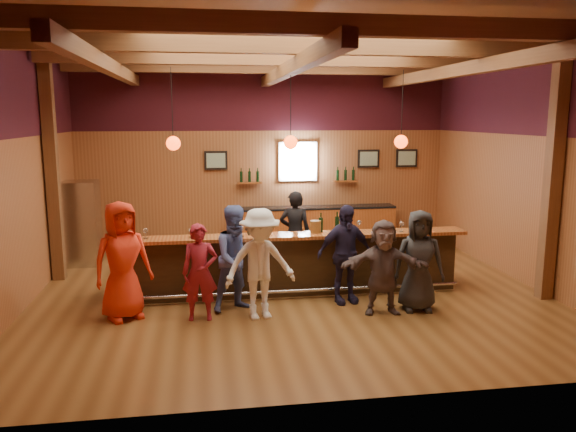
{
  "coord_description": "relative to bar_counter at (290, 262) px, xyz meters",
  "views": [
    {
      "loc": [
        -1.53,
        -9.68,
        3.16
      ],
      "look_at": [
        0.0,
        0.3,
        1.35
      ],
      "focal_mm": 35.0,
      "sensor_mm": 36.0,
      "label": 1
    }
  ],
  "objects": [
    {
      "name": "glass_c",
      "position": [
        -1.67,
        -0.3,
        0.72
      ],
      "size": [
        0.08,
        0.08,
        0.19
      ],
      "color": "silver",
      "rests_on": "bar_counter"
    },
    {
      "name": "framed_pictures",
      "position": [
        1.65,
        3.79,
        1.58
      ],
      "size": [
        5.35,
        0.05,
        0.45
      ],
      "color": "black",
      "rests_on": "room"
    },
    {
      "name": "glass_h",
      "position": [
        1.96,
        -0.41,
        0.72
      ],
      "size": [
        0.08,
        0.08,
        0.19
      ],
      "color": "silver",
      "rests_on": "bar_counter"
    },
    {
      "name": "wine_shelves",
      "position": [
        0.78,
        3.73,
        1.1
      ],
      "size": [
        3.0,
        0.18,
        0.3
      ],
      "color": "brown",
      "rests_on": "room"
    },
    {
      "name": "customer_white",
      "position": [
        -0.69,
        -1.38,
        0.36
      ],
      "size": [
        1.24,
        0.87,
        1.76
      ],
      "primitive_type": "imported",
      "rotation": [
        0.0,
        0.0,
        0.21
      ],
      "color": "white",
      "rests_on": "ground"
    },
    {
      "name": "stainless_fridge",
      "position": [
        -4.12,
        2.45,
        0.38
      ],
      "size": [
        0.7,
        0.7,
        1.8
      ],
      "primitive_type": "cube",
      "color": "silver",
      "rests_on": "ground"
    },
    {
      "name": "glass_g",
      "position": [
        1.22,
        -0.22,
        0.73
      ],
      "size": [
        0.09,
        0.09,
        0.19
      ],
      "color": "silver",
      "rests_on": "bar_counter"
    },
    {
      "name": "pendant_lights",
      "position": [
        -0.02,
        -0.15,
        2.19
      ],
      "size": [
        4.24,
        0.24,
        1.37
      ],
      "color": "black",
      "rests_on": "room"
    },
    {
      "name": "customer_denim",
      "position": [
        -1.02,
        -0.95,
        0.35
      ],
      "size": [
        1.03,
        0.92,
        1.74
      ],
      "primitive_type": "imported",
      "rotation": [
        0.0,
        0.0,
        0.37
      ],
      "color": "#5162A3",
      "rests_on": "ground"
    },
    {
      "name": "ice_bucket",
      "position": [
        0.42,
        -0.25,
        0.7
      ],
      "size": [
        0.2,
        0.2,
        0.21
      ],
      "primitive_type": "cylinder",
      "color": "brown",
      "rests_on": "bar_counter"
    },
    {
      "name": "bottle_b",
      "position": [
        0.83,
        -0.17,
        0.73
      ],
      "size": [
        0.08,
        0.08,
        0.35
      ],
      "color": "black",
      "rests_on": "bar_counter"
    },
    {
      "name": "customer_dark",
      "position": [
        1.9,
        -1.4,
        0.31
      ],
      "size": [
        0.88,
        0.64,
        1.66
      ],
      "primitive_type": "imported",
      "rotation": [
        0.0,
        0.0,
        -0.15
      ],
      "color": "#272729",
      "rests_on": "ground"
    },
    {
      "name": "bottle_a",
      "position": [
        0.52,
        -0.2,
        0.72
      ],
      "size": [
        0.07,
        0.07,
        0.34
      ],
      "color": "black",
      "rests_on": "bar_counter"
    },
    {
      "name": "room",
      "position": [
        -0.02,
        -0.09,
        2.69
      ],
      "size": [
        9.04,
        9.0,
        4.52
      ],
      "color": "brown",
      "rests_on": "ground"
    },
    {
      "name": "back_bar_cabinet",
      "position": [
        1.18,
        3.57,
        -0.05
      ],
      "size": [
        4.0,
        0.52,
        0.95
      ],
      "color": "brown",
      "rests_on": "ground"
    },
    {
      "name": "bar_counter",
      "position": [
        0.0,
        0.0,
        0.0
      ],
      "size": [
        6.3,
        1.07,
        1.11
      ],
      "color": "black",
      "rests_on": "ground"
    },
    {
      "name": "customer_redvest",
      "position": [
        -1.62,
        -1.3,
        0.24
      ],
      "size": [
        0.57,
        0.39,
        1.52
      ],
      "primitive_type": "imported",
      "rotation": [
        0.0,
        0.0,
        -0.04
      ],
      "color": "maroon",
      "rests_on": "ground"
    },
    {
      "name": "customer_brown",
      "position": [
        1.28,
        -1.46,
        0.25
      ],
      "size": [
        1.46,
        0.58,
        1.54
      ],
      "primitive_type": "imported",
      "rotation": [
        0.0,
        0.0,
        -0.09
      ],
      "color": "brown",
      "rests_on": "ground"
    },
    {
      "name": "customer_navy",
      "position": [
        0.8,
        -0.85,
        0.33
      ],
      "size": [
        1.05,
        0.59,
        1.69
      ],
      "primitive_type": "imported",
      "rotation": [
        0.0,
        0.0,
        0.18
      ],
      "color": "#201C38",
      "rests_on": "ground"
    },
    {
      "name": "glass_d",
      "position": [
        -0.9,
        -0.39,
        0.72
      ],
      "size": [
        0.08,
        0.08,
        0.19
      ],
      "color": "silver",
      "rests_on": "bar_counter"
    },
    {
      "name": "bartender",
      "position": [
        0.25,
        0.94,
        0.33
      ],
      "size": [
        0.71,
        0.56,
        1.7
      ],
      "primitive_type": "imported",
      "rotation": [
        0.0,
        0.0,
        2.88
      ],
      "color": "black",
      "rests_on": "ground"
    },
    {
      "name": "customer_orange",
      "position": [
        -2.82,
        -1.07,
        0.41
      ],
      "size": [
        1.09,
        0.96,
        1.87
      ],
      "primitive_type": "imported",
      "rotation": [
        0.0,
        0.0,
        0.5
      ],
      "color": "red",
      "rests_on": "ground"
    },
    {
      "name": "glass_e",
      "position": [
        -0.61,
        -0.23,
        0.73
      ],
      "size": [
        0.09,
        0.09,
        0.2
      ],
      "color": "silver",
      "rests_on": "bar_counter"
    },
    {
      "name": "window",
      "position": [
        0.78,
        3.8,
        1.53
      ],
      "size": [
        0.95,
        0.09,
        0.95
      ],
      "color": "silver",
      "rests_on": "room"
    },
    {
      "name": "glass_a",
      "position": [
        -2.52,
        -0.3,
        0.72
      ],
      "size": [
        0.08,
        0.08,
        0.18
      ],
      "color": "silver",
      "rests_on": "bar_counter"
    },
    {
      "name": "glass_b",
      "position": [
        -1.77,
        -0.33,
        0.71
      ],
      "size": [
        0.07,
        0.07,
        0.17
      ],
      "color": "silver",
      "rests_on": "bar_counter"
    },
    {
      "name": "glass_f",
      "position": [
        0.99,
        -0.38,
        0.71
      ],
      "size": [
        0.08,
        0.08,
        0.18
      ],
      "color": "silver",
      "rests_on": "bar_counter"
    }
  ]
}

